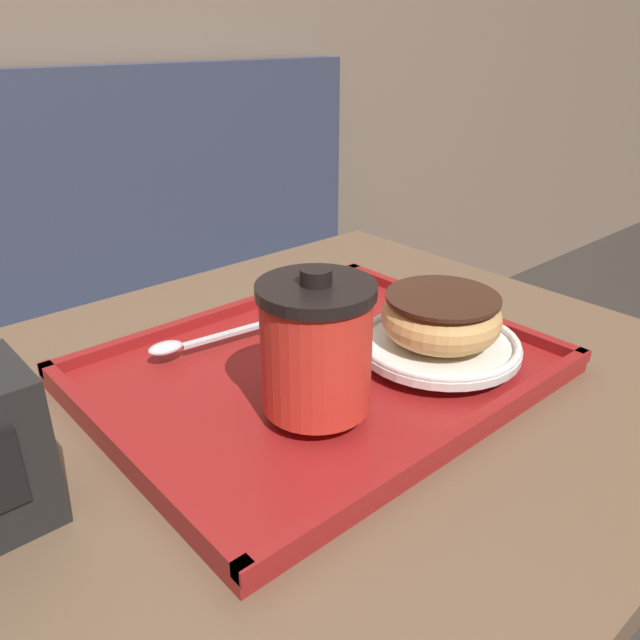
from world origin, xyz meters
name	(u,v)px	position (x,y,z in m)	size (l,w,h in m)	color
booth_bench	(136,375)	(0.20, 0.87, 0.32)	(1.52, 0.44, 1.00)	#33384C
cafe_table	(305,532)	(0.00, 0.00, 0.57)	(0.80, 0.66, 0.76)	brown
serving_tray	(320,372)	(0.02, 0.00, 0.77)	(0.42, 0.34, 0.02)	maroon
coffee_cup_front	(316,346)	(-0.04, -0.06, 0.84)	(0.10, 0.10, 0.12)	red
plate_with_chocolate_donut	(439,343)	(0.12, -0.07, 0.79)	(0.16, 0.16, 0.01)	white
donut_chocolate_glazed	(441,316)	(0.12, -0.07, 0.82)	(0.12, 0.12, 0.04)	tan
spoon	(191,342)	(-0.06, 0.10, 0.79)	(0.17, 0.03, 0.01)	silver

